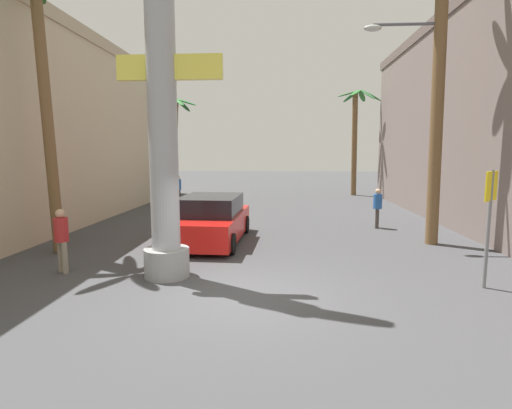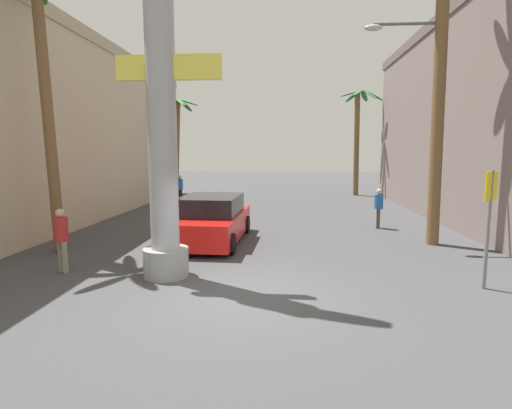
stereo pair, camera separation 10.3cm
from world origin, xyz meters
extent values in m
plane|color=#424244|center=(0.00, 10.00, 0.00)|extent=(90.46, 90.46, 0.00)
cube|color=#C6B293|center=(-10.61, 10.24, 3.76)|extent=(6.93, 21.80, 7.51)
cube|color=tan|center=(-10.61, 10.24, 7.76)|extent=(7.07, 22.23, 0.50)
cylinder|color=#9E9EA3|center=(-1.99, 1.28, 3.97)|extent=(0.68, 0.68, 7.94)
cylinder|color=gray|center=(-1.99, 1.28, 0.35)|extent=(1.09, 1.09, 0.70)
cube|color=#F2E04C|center=(-1.79, 1.28, 4.92)|extent=(2.44, 0.17, 0.56)
cylinder|color=#59595E|center=(5.72, 5.39, 3.56)|extent=(0.16, 0.16, 7.13)
cylinder|color=#59595E|center=(4.66, 5.39, 6.98)|extent=(2.12, 0.10, 0.10)
ellipsoid|color=beige|center=(3.60, 5.39, 6.88)|extent=(0.56, 0.28, 0.20)
cylinder|color=slate|center=(5.32, 0.94, 1.32)|extent=(0.08, 0.08, 2.63)
cube|color=yellow|center=(5.32, 0.94, 2.28)|extent=(0.47, 0.47, 0.64)
cylinder|color=black|center=(-2.48, 6.77, 0.32)|extent=(0.25, 0.65, 0.64)
cylinder|color=black|center=(-0.57, 6.69, 0.32)|extent=(0.25, 0.65, 0.64)
cylinder|color=black|center=(-2.61, 3.53, 0.32)|extent=(0.25, 0.65, 0.64)
cylinder|color=black|center=(-0.70, 3.46, 0.32)|extent=(0.25, 0.65, 0.64)
cube|color=red|center=(-1.59, 5.11, 0.56)|extent=(2.19, 4.71, 0.80)
cube|color=black|center=(-1.59, 5.11, 1.26)|extent=(1.95, 2.62, 0.60)
cylinder|color=brown|center=(-6.02, 17.11, 3.12)|extent=(0.65, 0.41, 6.26)
ellipsoid|color=#1F732D|center=(-5.26, 17.12, 6.11)|extent=(1.49, 0.64, 0.57)
ellipsoid|color=#23632D|center=(-5.63, 17.92, 6.02)|extent=(0.96, 1.36, 0.83)
ellipsoid|color=#24662D|center=(-6.12, 18.00, 6.10)|extent=(0.61, 1.48, 0.60)
ellipsoid|color=#30762D|center=(-6.59, 17.69, 6.14)|extent=(1.41, 1.13, 0.49)
ellipsoid|color=#256A2D|center=(-6.68, 17.01, 6.03)|extent=(1.40, 0.82, 0.81)
ellipsoid|color=#28612D|center=(-6.00, 16.53, 6.09)|extent=(0.40, 1.44, 0.64)
ellipsoid|color=#2B6F2D|center=(-5.56, 16.66, 6.07)|extent=(1.11, 1.36, 0.69)
cylinder|color=brown|center=(5.74, 20.17, 3.52)|extent=(0.53, 0.81, 7.06)
ellipsoid|color=#2D6B2D|center=(6.74, 20.09, 6.80)|extent=(1.42, 0.37, 0.86)
ellipsoid|color=#2D722D|center=(6.27, 20.80, 6.86)|extent=(0.91, 1.50, 0.70)
ellipsoid|color=#21672D|center=(5.49, 20.71, 6.84)|extent=(1.16, 1.38, 0.76)
ellipsoid|color=#2D622D|center=(5.19, 19.97, 6.91)|extent=(1.57, 0.60, 0.54)
ellipsoid|color=#2B742D|center=(5.58, 19.41, 6.89)|extent=(1.06, 1.50, 0.60)
ellipsoid|color=#295F2D|center=(6.36, 19.43, 6.80)|extent=(1.04, 1.39, 0.87)
cylinder|color=brown|center=(-6.15, 3.58, 4.12)|extent=(0.77, 0.68, 8.25)
cylinder|color=brown|center=(5.69, 5.34, 4.67)|extent=(0.48, 0.49, 9.36)
cylinder|color=#3F3833|center=(4.56, 7.90, 0.39)|extent=(0.14, 0.14, 0.78)
cylinder|color=#3F3833|center=(4.60, 8.09, 0.39)|extent=(0.14, 0.14, 0.78)
cylinder|color=#2659A5|center=(4.58, 7.99, 1.07)|extent=(0.40, 0.40, 0.57)
sphere|color=tan|center=(4.58, 7.99, 1.47)|extent=(0.22, 0.22, 0.22)
cylinder|color=gray|center=(-4.60, 1.36, 0.40)|extent=(0.14, 0.14, 0.80)
cylinder|color=gray|center=(-4.77, 1.48, 0.40)|extent=(0.14, 0.14, 0.80)
cylinder|color=#B22626|center=(-4.68, 1.42, 1.10)|extent=(0.47, 0.47, 0.60)
sphere|color=tan|center=(-4.68, 1.42, 1.51)|extent=(0.22, 0.22, 0.22)
cylinder|color=black|center=(-5.08, 14.38, 0.44)|extent=(0.14, 0.14, 0.88)
cylinder|color=black|center=(-5.13, 14.18, 0.44)|extent=(0.14, 0.14, 0.88)
cylinder|color=#2659A5|center=(-5.11, 14.28, 1.18)|extent=(0.41, 0.41, 0.60)
sphere|color=tan|center=(-5.11, 14.28, 1.59)|extent=(0.22, 0.22, 0.22)
camera|label=1|loc=(0.80, -7.98, 3.01)|focal=28.00mm
camera|label=2|loc=(0.90, -7.97, 3.01)|focal=28.00mm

